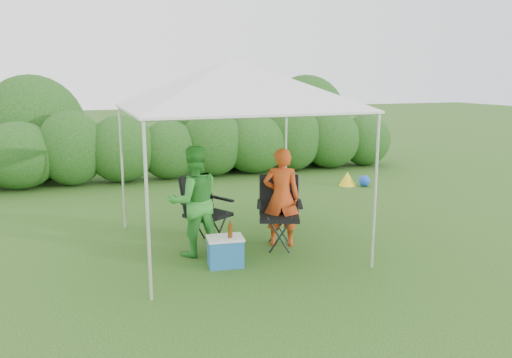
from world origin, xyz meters
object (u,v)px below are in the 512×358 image
object	(u,v)px
chair_right	(279,207)
chair_left	(203,206)
canopy	(233,84)
woman	(194,201)
cooler	(225,251)
man	(281,197)

from	to	relation	value
chair_right	chair_left	xyz separation A→B (m)	(-1.07, 0.50, -0.01)
canopy	woman	bearing A→B (deg)	-166.46
chair_right	cooler	distance (m)	1.24
woman	cooler	world-z (taller)	woman
man	canopy	bearing A→B (deg)	5.74
chair_left	woman	size ratio (longest dim) A/B	0.66
man	cooler	xyz separation A→B (m)	(-1.06, -0.53, -0.55)
chair_right	man	xyz separation A→B (m)	(0.03, -0.02, 0.15)
woman	cooler	size ratio (longest dim) A/B	3.01
man	woman	xyz separation A→B (m)	(-1.34, 0.06, 0.04)
chair_left	woman	world-z (taller)	woman
cooler	woman	bearing A→B (deg)	123.07
woman	man	bearing A→B (deg)	174.31
chair_right	woman	xyz separation A→B (m)	(-1.32, 0.04, 0.19)
canopy	woman	xyz separation A→B (m)	(-0.66, -0.16, -1.66)
chair_right	cooler	bearing A→B (deg)	-130.48
canopy	man	distance (m)	1.85
canopy	cooler	size ratio (longest dim) A/B	5.80
chair_left	man	xyz separation A→B (m)	(1.09, -0.52, 0.16)
canopy	chair_left	bearing A→B (deg)	143.68
man	chair_left	bearing A→B (deg)	-1.87
canopy	cooler	xyz separation A→B (m)	(-0.37, -0.76, -2.25)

